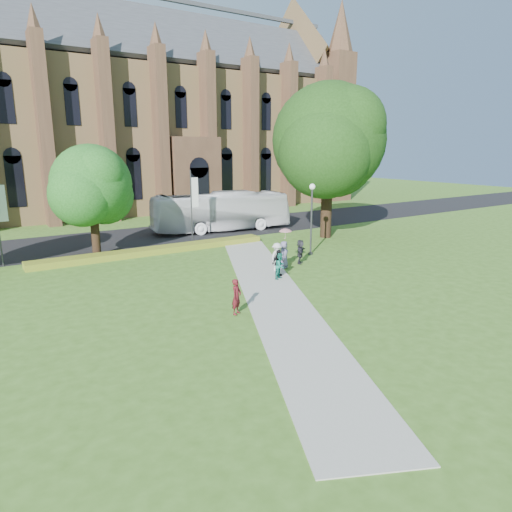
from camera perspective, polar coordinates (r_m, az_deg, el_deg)
ground at (r=24.85m, az=3.19°, el=-4.82°), size 160.00×160.00×0.00m
road at (r=42.13m, az=-13.22°, el=2.42°), size 160.00×10.00×0.02m
footpath at (r=25.62m, az=1.86°, el=-4.20°), size 15.58×28.54×0.04m
flower_hedge at (r=35.15m, az=-12.41°, el=0.69°), size 18.00×1.40×0.45m
cathedral at (r=63.64m, az=-11.54°, el=17.83°), size 52.60×18.25×28.00m
streetlamp at (r=33.67m, az=6.97°, el=5.67°), size 0.44×0.44×5.24m
large_tree at (r=40.39m, az=9.08°, el=14.08°), size 9.60×9.60×13.20m
street_tree_1 at (r=34.49m, az=-19.89°, el=8.38°), size 5.60×5.60×8.05m
banner_pole_0 at (r=38.04m, az=-7.94°, el=6.66°), size 0.70×0.10×6.00m
tour_coach at (r=43.62m, az=-4.35°, el=5.58°), size 13.55×4.94×3.69m
pedestrian_0 at (r=21.65m, az=-2.45°, el=-5.10°), size 0.75×0.68×1.71m
pedestrian_1 at (r=27.43m, az=3.05°, el=-1.25°), size 0.97×0.90×1.59m
pedestrian_2 at (r=29.15m, az=2.63°, el=-0.12°), size 1.36×1.13×1.84m
pedestrian_3 at (r=28.04m, az=2.79°, el=-0.86°), size 1.03×0.58×1.65m
pedestrian_4 at (r=30.00m, az=3.50°, el=0.20°), size 1.03×0.99×1.78m
pedestrian_5 at (r=31.24m, az=5.56°, el=0.56°), size 1.45×1.38×1.64m
parasol at (r=29.92m, az=3.69°, el=2.60°), size 0.95×0.95×0.72m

